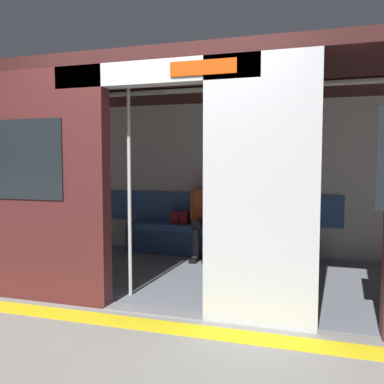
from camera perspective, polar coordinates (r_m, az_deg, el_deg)
name	(u,v)px	position (r m, az deg, el deg)	size (l,w,h in m)	color
ground_plane	(155,311)	(3.83, -5.23, -16.41)	(60.00, 60.00, 0.00)	gray
platform_edge_strip	(142,324)	(3.58, -7.12, -17.94)	(8.00, 0.24, 0.01)	yellow
train_car	(188,146)	(4.75, -0.54, 6.55)	(6.40, 2.76, 2.34)	silver
bench_seat	(214,233)	(5.83, 3.10, -5.73)	(2.63, 0.44, 0.44)	#38609E
person_seated	(208,210)	(5.75, 2.23, -2.59)	(0.55, 0.67, 1.17)	#CC5933
handbag	(180,217)	(6.01, -1.66, -3.60)	(0.26, 0.15, 0.17)	maroon
book	(239,225)	(5.80, 6.61, -4.62)	(0.15, 0.22, 0.03)	#33723F
grab_pole_door	(129,187)	(4.08, -8.81, 0.65)	(0.04, 0.04, 2.20)	silver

